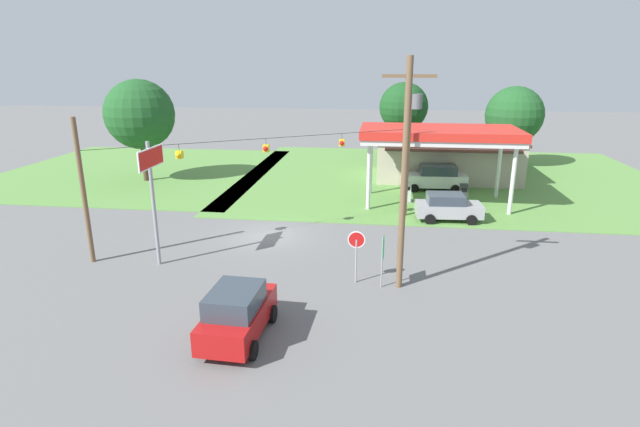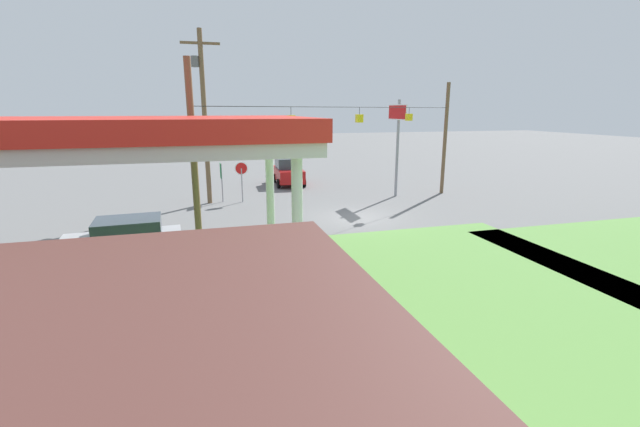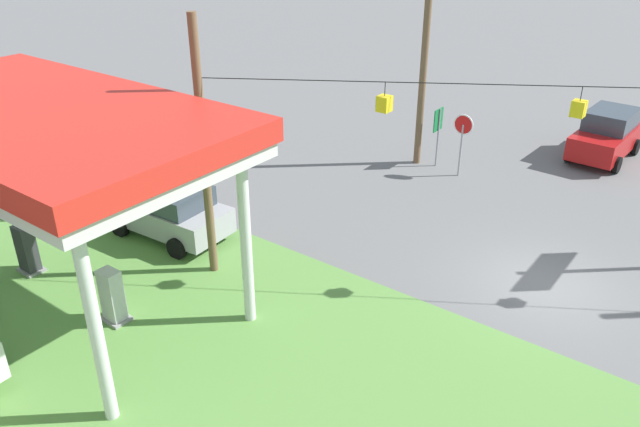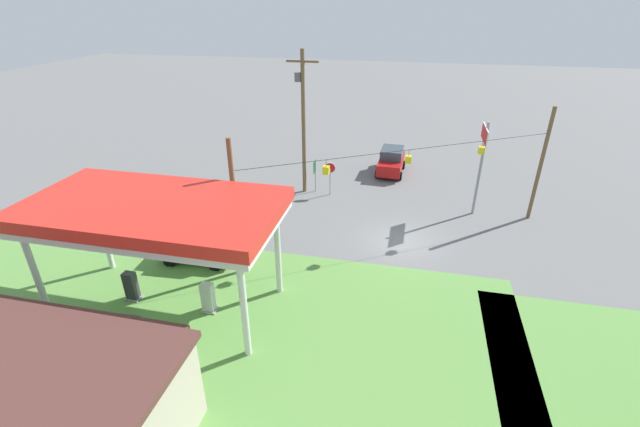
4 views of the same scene
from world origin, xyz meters
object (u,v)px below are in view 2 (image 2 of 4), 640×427
at_px(gas_station_canopy, 102,138).
at_px(fuel_pump_near, 192,280).
at_px(car_at_pumps_front, 124,242).
at_px(fuel_pump_far, 40,295).
at_px(stop_sign_roadside, 242,173).
at_px(car_on_crossroad, 288,171).
at_px(stop_sign_overhead, 397,127).
at_px(utility_pole_main, 203,109).
at_px(car_at_pumps_rear, 65,355).
at_px(route_sign, 221,175).

distance_m(gas_station_canopy, fuel_pump_near, 4.63).
xyz_separation_m(fuel_pump_near, car_at_pumps_front, (2.41, -3.97, 0.19)).
xyz_separation_m(fuel_pump_far, stop_sign_roadside, (-6.83, -14.07, 1.10)).
bearing_deg(car_on_crossroad, gas_station_canopy, -21.86).
bearing_deg(stop_sign_overhead, car_on_crossroad, -47.02).
distance_m(car_on_crossroad, stop_sign_overhead, 9.32).
distance_m(fuel_pump_far, stop_sign_roadside, 15.68).
relative_size(fuel_pump_far, utility_pole_main, 0.15).
bearing_deg(stop_sign_roadside, utility_pole_main, 173.74).
distance_m(fuel_pump_near, stop_sign_overhead, 18.74).
distance_m(gas_station_canopy, stop_sign_overhead, 19.79).
relative_size(car_at_pumps_front, stop_sign_roadside, 1.69).
xyz_separation_m(car_at_pumps_front, car_at_pumps_rear, (-0.10, 7.94, 0.12)).
relative_size(car_at_pumps_front, car_on_crossroad, 0.98).
bearing_deg(fuel_pump_near, car_at_pumps_front, -58.74).
xyz_separation_m(gas_station_canopy, stop_sign_roadside, (-4.85, -14.07, -3.08)).
bearing_deg(car_on_crossroad, stop_sign_roadside, -34.00).
bearing_deg(car_on_crossroad, fuel_pump_near, -16.86).
distance_m(car_at_pumps_front, stop_sign_overhead, 18.13).
bearing_deg(gas_station_canopy, car_at_pumps_rear, 85.29).
bearing_deg(car_at_pumps_front, route_sign, -114.59).
bearing_deg(fuel_pump_near, route_sign, -96.52).
height_order(stop_sign_overhead, route_sign, stop_sign_overhead).
height_order(fuel_pump_far, car_on_crossroad, car_on_crossroad).
xyz_separation_m(gas_station_canopy, fuel_pump_far, (1.98, -0.00, -4.18)).
xyz_separation_m(stop_sign_roadside, route_sign, (1.22, -0.37, -0.10)).
xyz_separation_m(gas_station_canopy, car_on_crossroad, (-8.88, -19.49, -3.87)).
relative_size(gas_station_canopy, fuel_pump_far, 7.15).
height_order(car_at_pumps_front, stop_sign_overhead, stop_sign_overhead).
xyz_separation_m(car_at_pumps_rear, stop_sign_overhead, (-15.11, -17.13, 3.47)).
distance_m(car_at_pumps_rear, utility_pole_main, 19.09).
xyz_separation_m(stop_sign_roadside, utility_pole_main, (2.02, -0.22, 3.81)).
distance_m(fuel_pump_far, car_on_crossroad, 22.31).
relative_size(gas_station_canopy, utility_pole_main, 1.07).
xyz_separation_m(fuel_pump_far, car_at_pumps_rear, (-1.65, 3.97, 0.31)).
relative_size(fuel_pump_far, car_at_pumps_rear, 0.30).
xyz_separation_m(car_on_crossroad, stop_sign_roadside, (4.03, 5.42, 0.79)).
bearing_deg(utility_pole_main, stop_sign_roadside, 173.74).
distance_m(car_on_crossroad, utility_pole_main, 9.21).
bearing_deg(car_at_pumps_front, fuel_pump_far, 65.27).
relative_size(fuel_pump_far, route_sign, 0.63).
distance_m(car_at_pumps_rear, stop_sign_roadside, 18.78).
distance_m(car_at_pumps_rear, car_on_crossroad, 25.20).
xyz_separation_m(car_at_pumps_front, utility_pole_main, (-3.25, -10.32, 4.71)).
bearing_deg(stop_sign_roadside, fuel_pump_near, -101.53).
bearing_deg(car_at_pumps_rear, fuel_pump_far, 109.82).
height_order(fuel_pump_far, utility_pole_main, utility_pole_main).
bearing_deg(utility_pole_main, car_at_pumps_rear, 80.21).
bearing_deg(car_at_pumps_front, stop_sign_roadside, -120.99).
bearing_deg(stop_sign_roadside, car_at_pumps_front, -117.59).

